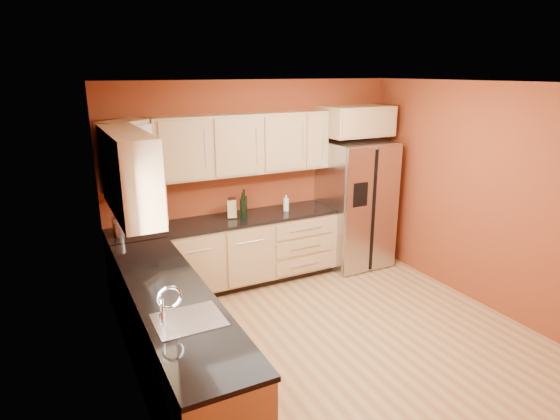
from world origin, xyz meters
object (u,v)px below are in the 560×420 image
refrigerator (355,204)px  soap_dispenser (286,203)px  canister_left (118,226)px  wine_bottle_a (243,206)px  knife_block (232,209)px

refrigerator → soap_dispenser: (-1.07, 0.07, 0.14)m
soap_dispenser → refrigerator: bearing=-3.6°
canister_left → wine_bottle_a: (1.48, -0.10, 0.07)m
knife_block → canister_left: bearing=-161.6°
refrigerator → wine_bottle_a: (-1.72, -0.01, 0.20)m
refrigerator → knife_block: bearing=176.4°
canister_left → refrigerator: bearing=-1.6°
canister_left → wine_bottle_a: bearing=-3.9°
refrigerator → knife_block: (-1.82, 0.11, 0.14)m
wine_bottle_a → knife_block: (-0.10, 0.13, -0.06)m
knife_block → soap_dispenser: size_ratio=1.06×
wine_bottle_a → soap_dispenser: size_ratio=1.63×
refrigerator → knife_block: refrigerator is taller
canister_left → knife_block: knife_block is taller
refrigerator → canister_left: bearing=178.4°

